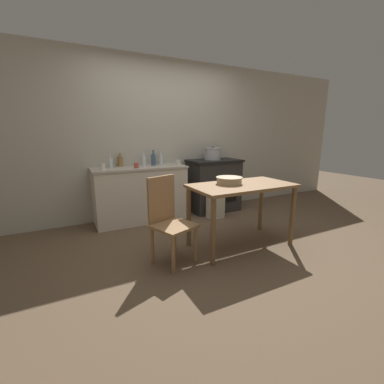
{
  "coord_description": "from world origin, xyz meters",
  "views": [
    {
      "loc": [
        -1.61,
        -2.56,
        1.37
      ],
      "look_at": [
        0.0,
        0.57,
        0.56
      ],
      "focal_mm": 24.0,
      "sensor_mm": 36.0,
      "label": 1
    }
  ],
  "objects_px": {
    "stock_pot": "(213,154)",
    "mixing_bowl_large": "(229,180)",
    "bottle_center_left": "(111,163)",
    "cup_mid_right": "(102,167)",
    "chair": "(168,218)",
    "bottle_center": "(161,159)",
    "bottle_far_left": "(153,159)",
    "bottle_mid_left": "(120,161)",
    "cup_center_right": "(178,163)",
    "work_table": "(242,193)",
    "flour_sack": "(215,207)",
    "cup_right": "(136,165)",
    "stove": "(214,185)",
    "bottle_left": "(144,161)"
  },
  "relations": [
    {
      "from": "bottle_far_left",
      "to": "bottle_center_left",
      "type": "relative_size",
      "value": 1.21
    },
    {
      "from": "stock_pot",
      "to": "mixing_bowl_large",
      "type": "bearing_deg",
      "value": -113.77
    },
    {
      "from": "mixing_bowl_large",
      "to": "bottle_far_left",
      "type": "bearing_deg",
      "value": 107.28
    },
    {
      "from": "mixing_bowl_large",
      "to": "bottle_far_left",
      "type": "height_order",
      "value": "bottle_far_left"
    },
    {
      "from": "chair",
      "to": "bottle_mid_left",
      "type": "height_order",
      "value": "bottle_mid_left"
    },
    {
      "from": "mixing_bowl_large",
      "to": "bottle_mid_left",
      "type": "relative_size",
      "value": 1.54
    },
    {
      "from": "mixing_bowl_large",
      "to": "cup_mid_right",
      "type": "xyz_separation_m",
      "value": [
        -1.27,
        1.23,
        0.09
      ]
    },
    {
      "from": "stock_pot",
      "to": "mixing_bowl_large",
      "type": "height_order",
      "value": "stock_pot"
    },
    {
      "from": "bottle_center",
      "to": "cup_right",
      "type": "bearing_deg",
      "value": -151.23
    },
    {
      "from": "flour_sack",
      "to": "bottle_center",
      "type": "height_order",
      "value": "bottle_center"
    },
    {
      "from": "chair",
      "to": "mixing_bowl_large",
      "type": "height_order",
      "value": "chair"
    },
    {
      "from": "bottle_center_left",
      "to": "cup_mid_right",
      "type": "xyz_separation_m",
      "value": [
        -0.15,
        -0.22,
        -0.03
      ]
    },
    {
      "from": "stock_pot",
      "to": "mixing_bowl_large",
      "type": "xyz_separation_m",
      "value": [
        -0.59,
        -1.34,
        -0.2
      ]
    },
    {
      "from": "cup_center_right",
      "to": "cup_right",
      "type": "bearing_deg",
      "value": 174.16
    },
    {
      "from": "chair",
      "to": "flour_sack",
      "type": "height_order",
      "value": "chair"
    },
    {
      "from": "flour_sack",
      "to": "bottle_left",
      "type": "relative_size",
      "value": 1.71
    },
    {
      "from": "bottle_mid_left",
      "to": "cup_mid_right",
      "type": "bearing_deg",
      "value": -134.66
    },
    {
      "from": "chair",
      "to": "work_table",
      "type": "bearing_deg",
      "value": -22.68
    },
    {
      "from": "bottle_left",
      "to": "chair",
      "type": "bearing_deg",
      "value": -97.61
    },
    {
      "from": "stock_pot",
      "to": "bottle_mid_left",
      "type": "relative_size",
      "value": 1.4
    },
    {
      "from": "work_table",
      "to": "flour_sack",
      "type": "xyz_separation_m",
      "value": [
        0.29,
        1.04,
        -0.48
      ]
    },
    {
      "from": "stove",
      "to": "bottle_far_left",
      "type": "xyz_separation_m",
      "value": [
        -1.08,
        0.11,
        0.5
      ]
    },
    {
      "from": "chair",
      "to": "cup_right",
      "type": "height_order",
      "value": "cup_right"
    },
    {
      "from": "cup_mid_right",
      "to": "cup_right",
      "type": "bearing_deg",
      "value": 2.27
    },
    {
      "from": "stove",
      "to": "flour_sack",
      "type": "height_order",
      "value": "stove"
    },
    {
      "from": "flour_sack",
      "to": "stock_pot",
      "type": "distance_m",
      "value": 0.95
    },
    {
      "from": "bottle_far_left",
      "to": "cup_center_right",
      "type": "xyz_separation_m",
      "value": [
        0.32,
        -0.27,
        -0.05
      ]
    },
    {
      "from": "stock_pot",
      "to": "bottle_center_left",
      "type": "xyz_separation_m",
      "value": [
        -1.71,
        0.11,
        -0.08
      ]
    },
    {
      "from": "bottle_left",
      "to": "bottle_center",
      "type": "distance_m",
      "value": 0.33
    },
    {
      "from": "bottle_far_left",
      "to": "bottle_center_left",
      "type": "bearing_deg",
      "value": -179.68
    },
    {
      "from": "work_table",
      "to": "flour_sack",
      "type": "bearing_deg",
      "value": 74.23
    },
    {
      "from": "bottle_mid_left",
      "to": "cup_center_right",
      "type": "height_order",
      "value": "bottle_mid_left"
    },
    {
      "from": "bottle_center",
      "to": "bottle_left",
      "type": "bearing_deg",
      "value": -163.92
    },
    {
      "from": "stock_pot",
      "to": "bottle_mid_left",
      "type": "height_order",
      "value": "stock_pot"
    },
    {
      "from": "chair",
      "to": "bottle_center",
      "type": "height_order",
      "value": "bottle_center"
    },
    {
      "from": "bottle_far_left",
      "to": "bottle_mid_left",
      "type": "xyz_separation_m",
      "value": [
        -0.5,
        0.1,
        -0.02
      ]
    },
    {
      "from": "cup_center_right",
      "to": "stove",
      "type": "bearing_deg",
      "value": 11.61
    },
    {
      "from": "bottle_far_left",
      "to": "bottle_center",
      "type": "height_order",
      "value": "bottle_far_left"
    },
    {
      "from": "bottle_mid_left",
      "to": "bottle_center_left",
      "type": "bearing_deg",
      "value": -148.01
    },
    {
      "from": "cup_mid_right",
      "to": "cup_right",
      "type": "height_order",
      "value": "cup_mid_right"
    },
    {
      "from": "chair",
      "to": "stove",
      "type": "bearing_deg",
      "value": 23.93
    },
    {
      "from": "chair",
      "to": "bottle_center",
      "type": "relative_size",
      "value": 4.38
    },
    {
      "from": "bottle_mid_left",
      "to": "cup_center_right",
      "type": "distance_m",
      "value": 0.9
    },
    {
      "from": "cup_right",
      "to": "stock_pot",
      "type": "bearing_deg",
      "value": 3.63
    },
    {
      "from": "flour_sack",
      "to": "cup_mid_right",
      "type": "height_order",
      "value": "cup_mid_right"
    },
    {
      "from": "stock_pot",
      "to": "cup_mid_right",
      "type": "bearing_deg",
      "value": -176.72
    },
    {
      "from": "bottle_center_left",
      "to": "flour_sack",
      "type": "bearing_deg",
      "value": -18.35
    },
    {
      "from": "work_table",
      "to": "bottle_mid_left",
      "type": "distance_m",
      "value": 1.99
    },
    {
      "from": "chair",
      "to": "cup_mid_right",
      "type": "bearing_deg",
      "value": 89.18
    },
    {
      "from": "flour_sack",
      "to": "mixing_bowl_large",
      "type": "xyz_separation_m",
      "value": [
        -0.41,
        -0.94,
        0.64
      ]
    }
  ]
}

